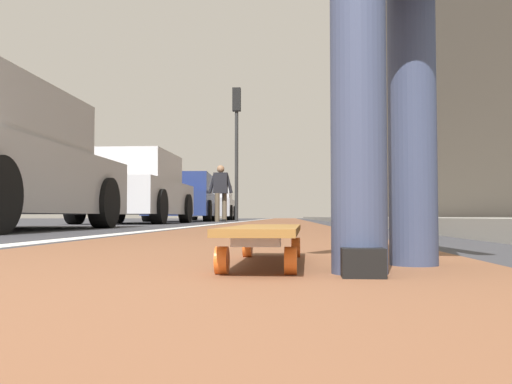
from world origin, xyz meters
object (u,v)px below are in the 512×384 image
parked_car_end (211,203)px  traffic_light (237,129)px  skateboard (265,233)px  pedestrian_distant (221,189)px  parked_car_far (183,199)px  parked_car_mid (135,190)px

parked_car_end → traffic_light: (-3.96, -1.43, 2.45)m
skateboard → pedestrian_distant: pedestrian_distant is taller
parked_car_far → traffic_light: size_ratio=0.97×
traffic_light → parked_car_end: bearing=19.8°
skateboard → traffic_light: bearing=5.6°
traffic_light → pedestrian_distant: traffic_light is taller
traffic_light → pedestrian_distant: 3.64m
traffic_light → pedestrian_distant: size_ratio=2.78×
parked_car_far → parked_car_end: size_ratio=1.06×
skateboard → parked_car_far: parked_car_far is taller
parked_car_far → pedestrian_distant: pedestrian_distant is taller
parked_car_mid → parked_car_end: (11.35, -0.06, -0.03)m
skateboard → pedestrian_distant: bearing=7.4°
pedestrian_distant → skateboard: bearing=-172.6°
parked_car_mid → parked_car_far: 5.64m
parked_car_mid → parked_car_far: size_ratio=0.93×
skateboard → parked_car_mid: parked_car_mid is taller
skateboard → parked_car_far: size_ratio=0.19×
skateboard → parked_car_end: parked_car_end is taller
skateboard → traffic_light: 17.91m
parked_car_end → traffic_light: size_ratio=0.91×
pedestrian_distant → parked_car_far: bearing=49.1°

